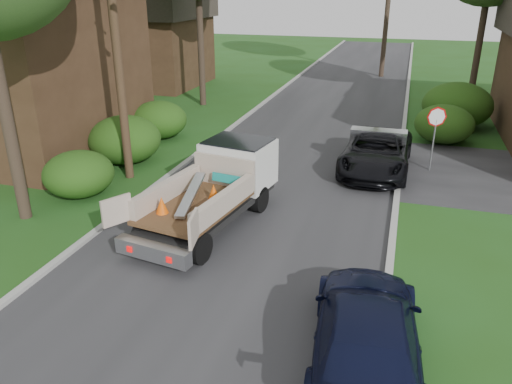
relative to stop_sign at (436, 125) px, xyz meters
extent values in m
plane|color=#214914|center=(-5.20, -9.00, -1.78)|extent=(120.00, 120.00, 0.00)
cube|color=#28282B|center=(-5.20, 1.00, -1.77)|extent=(8.00, 90.00, 0.02)
cube|color=#9E9E99|center=(-9.30, 1.00, -1.72)|extent=(0.20, 90.00, 0.12)
cube|color=#9E9E99|center=(-1.10, 1.00, -1.72)|extent=(0.20, 90.00, 0.12)
cylinder|color=slate|center=(0.00, 0.00, -0.78)|extent=(0.06, 0.06, 2.00)
cylinder|color=#B20A0A|center=(0.00, 0.00, 0.32)|extent=(0.71, 0.32, 0.76)
cylinder|color=#382619|center=(-10.70, -4.00, 3.22)|extent=(0.30, 0.30, 10.00)
cube|color=#392517|center=(-17.20, -2.00, 1.47)|extent=(9.00, 8.00, 6.50)
cube|color=#392517|center=(-18.70, 13.00, 0.47)|extent=(7.00, 7.00, 4.50)
cube|color=#332B26|center=(-18.70, 13.00, 3.42)|extent=(7.56, 7.56, 1.40)
ellipsoid|color=#17410F|center=(-11.40, -6.00, -1.01)|extent=(2.34, 2.34, 1.53)
ellipsoid|color=#17410F|center=(-11.70, -2.50, -0.84)|extent=(2.86, 2.86, 1.87)
ellipsoid|color=#17410F|center=(-12.00, 1.00, -0.93)|extent=(2.60, 2.60, 1.70)
ellipsoid|color=#17410F|center=(0.60, 4.00, -0.93)|extent=(2.60, 2.60, 1.70)
ellipsoid|color=#17410F|center=(1.30, 7.00, -0.67)|extent=(3.38, 3.38, 2.21)
cylinder|color=#2D2119|center=(-12.00, -8.00, 2.22)|extent=(0.36, 0.36, 8.00)
cylinder|color=#2D2119|center=(-12.70, 8.00, 2.72)|extent=(0.36, 0.36, 9.00)
cylinder|color=#2D2119|center=(2.30, 11.00, 2.47)|extent=(0.36, 0.36, 8.50)
cylinder|color=#2D2119|center=(-19.20, 4.00, 2.72)|extent=(0.36, 0.36, 9.00)
cylinder|color=#2D2119|center=(-3.20, 21.00, 3.72)|extent=(0.36, 0.36, 11.00)
cylinder|color=black|center=(-6.95, -5.24, -1.36)|extent=(0.41, 0.86, 0.83)
cylinder|color=black|center=(-5.22, -5.52, -1.36)|extent=(0.41, 0.86, 0.83)
cylinder|color=black|center=(-7.51, -8.69, -1.36)|extent=(0.41, 0.86, 0.83)
cylinder|color=black|center=(-5.78, -8.98, -1.36)|extent=(0.41, 0.86, 0.83)
cube|color=black|center=(-6.35, -7.02, -1.21)|extent=(2.69, 5.58, 0.22)
cube|color=silver|center=(-6.04, -5.10, -0.39)|extent=(2.27, 1.97, 1.43)
cube|color=black|center=(-6.04, -5.10, 0.11)|extent=(2.11, 1.81, 0.51)
cube|color=#472D19|center=(-6.45, -7.65, -0.85)|extent=(2.54, 3.60, 0.11)
cube|color=beige|center=(-6.19, -6.01, -0.35)|extent=(2.02, 0.42, 0.92)
cube|color=beige|center=(-7.37, -7.50, -0.53)|extent=(0.73, 3.13, 0.55)
cube|color=beige|center=(-5.54, -7.80, -0.53)|extent=(0.73, 3.13, 0.55)
cube|color=silver|center=(-6.78, -9.61, -1.27)|extent=(2.15, 0.66, 0.42)
cube|color=#B20505|center=(-7.39, -9.68, -1.27)|extent=(0.15, 0.06, 0.15)
cube|color=#B20505|center=(-6.21, -9.87, -1.27)|extent=(0.15, 0.06, 0.15)
cube|color=beige|center=(-7.89, -9.29, -0.44)|extent=(0.47, 0.76, 0.74)
cube|color=beige|center=(-5.62, -9.66, -0.44)|extent=(0.23, 0.83, 0.74)
cube|color=silver|center=(-6.62, -7.53, -0.54)|extent=(0.63, 2.40, 0.43)
cone|color=#F2590A|center=(-7.09, -8.39, -0.57)|extent=(0.38, 0.38, 0.46)
cone|color=#F2590A|center=(-6.09, -7.15, -0.57)|extent=(0.38, 0.38, 0.46)
cube|color=#148C84|center=(-6.00, -6.28, -0.48)|extent=(1.02, 0.25, 0.26)
imported|color=black|center=(-2.02, -0.60, -1.04)|extent=(2.59, 5.39, 1.48)
imported|color=black|center=(-1.40, -11.50, -1.06)|extent=(2.42, 5.07, 1.43)
camera|label=1|loc=(-1.19, -19.25, 4.87)|focal=35.00mm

